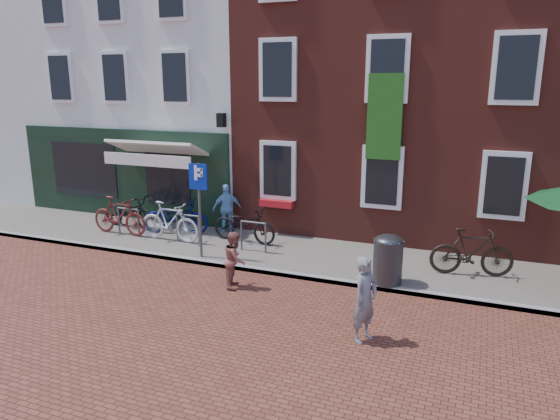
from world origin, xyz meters
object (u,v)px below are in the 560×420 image
at_px(litter_bin, 388,257).
at_px(cafe_person, 227,208).
at_px(bicycle_0, 130,212).
at_px(bicycle_5, 472,252).
at_px(bicycle_3, 169,221).
at_px(bicycle_1, 119,216).
at_px(parking_sign, 199,193).
at_px(woman, 365,299).
at_px(bicycle_2, 176,217).
at_px(bicycle_4, 244,224).
at_px(boy, 235,259).

height_order(litter_bin, cafe_person, cafe_person).
xyz_separation_m(bicycle_0, bicycle_5, (9.91, -0.40, 0.06)).
bearing_deg(bicycle_3, bicycle_1, 91.18).
bearing_deg(parking_sign, litter_bin, -0.12).
bearing_deg(cafe_person, litter_bin, 116.75).
bearing_deg(woman, bicycle_3, 84.06).
height_order(bicycle_0, bicycle_2, same).
relative_size(parking_sign, bicycle_2, 1.26).
relative_size(bicycle_0, bicycle_2, 1.00).
xyz_separation_m(cafe_person, bicycle_1, (-2.83, -1.40, -0.16)).
xyz_separation_m(bicycle_2, bicycle_4, (2.25, -0.03, 0.00)).
relative_size(litter_bin, woman, 0.77).
relative_size(woman, cafe_person, 1.08).
xyz_separation_m(woman, bicycle_2, (-6.60, 4.21, -0.17)).
bearing_deg(litter_bin, parking_sign, 179.88).
xyz_separation_m(bicycle_0, bicycle_1, (0.17, -0.69, 0.06)).
bearing_deg(bicycle_0, parking_sign, -109.28).
height_order(bicycle_0, bicycle_4, same).
bearing_deg(parking_sign, bicycle_3, 149.69).
distance_m(cafe_person, bicycle_3, 1.79).
xyz_separation_m(woman, bicycle_3, (-6.35, 3.50, -0.12)).
height_order(litter_bin, woman, woman).
bearing_deg(bicycle_5, bicycle_2, 76.14).
bearing_deg(cafe_person, bicycle_5, 131.53).
distance_m(bicycle_0, bicycle_1, 0.71).
bearing_deg(bicycle_4, bicycle_2, 93.41).
height_order(boy, cafe_person, cafe_person).
distance_m(boy, bicycle_1, 5.28).
bearing_deg(bicycle_3, boy, -123.03).
distance_m(litter_bin, bicycle_2, 6.74).
bearing_deg(bicycle_2, woman, -138.95).
distance_m(woman, bicycle_3, 7.25).
relative_size(bicycle_4, bicycle_5, 1.03).
height_order(parking_sign, bicycle_1, parking_sign).
height_order(boy, bicycle_2, boy).
relative_size(litter_bin, parking_sign, 0.49).
height_order(cafe_person, bicycle_0, cafe_person).
distance_m(parking_sign, bicycle_3, 2.08).
relative_size(parking_sign, bicycle_4, 1.26).
height_order(parking_sign, bicycle_3, parking_sign).
distance_m(boy, bicycle_4, 3.01).
relative_size(cafe_person, bicycle_3, 0.77).
height_order(woman, boy, woman).
distance_m(woman, boy, 3.53).
relative_size(boy, bicycle_3, 0.68).
xyz_separation_m(litter_bin, cafe_person, (-5.20, 2.30, 0.10)).
xyz_separation_m(parking_sign, boy, (1.59, -1.23, -1.14)).
bearing_deg(bicycle_2, litter_bin, -120.22).
bearing_deg(bicycle_1, bicycle_0, 15.52).
relative_size(boy, bicycle_0, 0.66).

